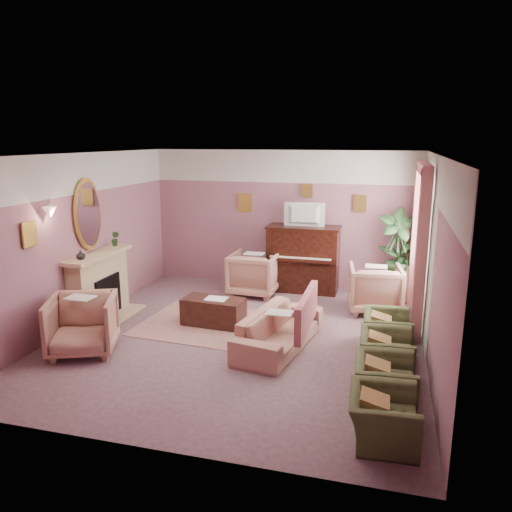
% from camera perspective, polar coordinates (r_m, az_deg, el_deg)
% --- Properties ---
extents(floor, '(5.50, 6.00, 0.01)m').
position_cam_1_polar(floor, '(7.90, -1.74, -9.23)').
color(floor, '#74535B').
rests_on(floor, ground).
extents(ceiling, '(5.50, 6.00, 0.01)m').
position_cam_1_polar(ceiling, '(7.30, -1.90, 11.53)').
color(ceiling, white).
rests_on(ceiling, wall_back).
extents(wall_back, '(5.50, 0.02, 2.80)m').
position_cam_1_polar(wall_back, '(10.33, 3.06, 4.23)').
color(wall_back, '#725067').
rests_on(wall_back, floor).
extents(wall_front, '(5.50, 0.02, 2.80)m').
position_cam_1_polar(wall_front, '(4.80, -12.42, -6.81)').
color(wall_front, '#725067').
rests_on(wall_front, floor).
extents(wall_left, '(0.02, 6.00, 2.80)m').
position_cam_1_polar(wall_left, '(8.67, -19.48, 1.73)').
color(wall_left, '#725067').
rests_on(wall_left, floor).
extents(wall_right, '(0.02, 6.00, 2.80)m').
position_cam_1_polar(wall_right, '(7.19, 19.65, -0.55)').
color(wall_right, '#725067').
rests_on(wall_right, floor).
extents(picture_rail_band, '(5.50, 0.01, 0.65)m').
position_cam_1_polar(picture_rail_band, '(10.21, 3.13, 10.19)').
color(picture_rail_band, beige).
rests_on(picture_rail_band, wall_back).
extents(stripe_panel, '(0.01, 3.00, 2.15)m').
position_cam_1_polar(stripe_panel, '(8.52, 18.78, -0.65)').
color(stripe_panel, '#B4BEAA').
rests_on(stripe_panel, wall_right).
extents(fireplace_surround, '(0.30, 1.40, 1.10)m').
position_cam_1_polar(fireplace_surround, '(8.94, -17.50, -3.40)').
color(fireplace_surround, tan).
rests_on(fireplace_surround, floor).
extents(fireplace_inset, '(0.18, 0.72, 0.68)m').
position_cam_1_polar(fireplace_inset, '(8.93, -16.89, -4.38)').
color(fireplace_inset, black).
rests_on(fireplace_inset, floor).
extents(fire_ember, '(0.06, 0.54, 0.10)m').
position_cam_1_polar(fire_ember, '(8.97, -16.59, -5.50)').
color(fire_ember, '#E14803').
rests_on(fire_ember, floor).
extents(mantel_shelf, '(0.40, 1.55, 0.07)m').
position_cam_1_polar(mantel_shelf, '(8.79, -17.59, 0.15)').
color(mantel_shelf, tan).
rests_on(mantel_shelf, fireplace_surround).
extents(hearth, '(0.55, 1.50, 0.02)m').
position_cam_1_polar(hearth, '(9.00, -16.18, -6.80)').
color(hearth, tan).
rests_on(hearth, floor).
extents(mirror_frame, '(0.04, 0.72, 1.20)m').
position_cam_1_polar(mirror_frame, '(8.74, -18.67, 4.55)').
color(mirror_frame, gold).
rests_on(mirror_frame, wall_left).
extents(mirror_glass, '(0.01, 0.60, 1.06)m').
position_cam_1_polar(mirror_glass, '(8.73, -18.54, 4.54)').
color(mirror_glass, white).
rests_on(mirror_glass, wall_left).
extents(sconce_shade, '(0.20, 0.20, 0.16)m').
position_cam_1_polar(sconce_shade, '(7.83, -22.52, 4.62)').
color(sconce_shade, '#E0A28D').
rests_on(sconce_shade, wall_left).
extents(piano, '(1.40, 0.60, 1.30)m').
position_cam_1_polar(piano, '(10.08, 5.40, -0.39)').
color(piano, black).
rests_on(piano, floor).
extents(piano_keyshelf, '(1.30, 0.12, 0.06)m').
position_cam_1_polar(piano_keyshelf, '(9.72, 5.06, -0.46)').
color(piano_keyshelf, black).
rests_on(piano_keyshelf, piano).
extents(piano_keys, '(1.20, 0.08, 0.02)m').
position_cam_1_polar(piano_keys, '(9.71, 5.06, -0.23)').
color(piano_keys, '#F0E0C4').
rests_on(piano_keys, piano).
extents(piano_top, '(1.45, 0.65, 0.04)m').
position_cam_1_polar(piano_top, '(9.94, 5.49, 3.30)').
color(piano_top, black).
rests_on(piano_top, piano).
extents(television, '(0.80, 0.12, 0.48)m').
position_cam_1_polar(television, '(9.85, 5.47, 4.92)').
color(television, black).
rests_on(television, piano).
extents(print_back_left, '(0.30, 0.03, 0.38)m').
position_cam_1_polar(print_back_left, '(10.44, -1.28, 6.12)').
color(print_back_left, gold).
rests_on(print_back_left, wall_back).
extents(print_back_right, '(0.26, 0.03, 0.34)m').
position_cam_1_polar(print_back_right, '(10.03, 11.77, 5.89)').
color(print_back_right, gold).
rests_on(print_back_right, wall_back).
extents(print_back_mid, '(0.22, 0.03, 0.26)m').
position_cam_1_polar(print_back_mid, '(10.12, 5.85, 7.42)').
color(print_back_mid, gold).
rests_on(print_back_mid, wall_back).
extents(print_left_wall, '(0.03, 0.28, 0.36)m').
position_cam_1_polar(print_left_wall, '(7.65, -24.46, 2.29)').
color(print_left_wall, gold).
rests_on(print_left_wall, wall_left).
extents(window_blind, '(0.03, 1.40, 1.80)m').
position_cam_1_polar(window_blind, '(8.64, 18.77, 3.78)').
color(window_blind, silver).
rests_on(window_blind, wall_right).
extents(curtain_left, '(0.16, 0.34, 2.60)m').
position_cam_1_polar(curtain_left, '(7.81, 18.33, -0.14)').
color(curtain_left, '#AB595F').
rests_on(curtain_left, floor).
extents(curtain_right, '(0.16, 0.34, 2.60)m').
position_cam_1_polar(curtain_right, '(9.61, 17.82, 2.32)').
color(curtain_right, '#AB595F').
rests_on(curtain_right, floor).
extents(pelmet, '(0.16, 2.20, 0.16)m').
position_cam_1_polar(pelmet, '(8.55, 18.66, 9.50)').
color(pelmet, '#AB595F').
rests_on(pelmet, wall_right).
extents(mantel_plant, '(0.16, 0.16, 0.28)m').
position_cam_1_polar(mantel_plant, '(9.20, -15.78, 1.93)').
color(mantel_plant, '#244922').
rests_on(mantel_plant, mantel_shelf).
extents(mantel_vase, '(0.16, 0.16, 0.16)m').
position_cam_1_polar(mantel_vase, '(8.35, -19.41, 0.13)').
color(mantel_vase, beige).
rests_on(mantel_vase, mantel_shelf).
extents(area_rug, '(2.62, 1.97, 0.01)m').
position_cam_1_polar(area_rug, '(8.37, -4.41, -7.89)').
color(area_rug, '#A76E65').
rests_on(area_rug, floor).
extents(coffee_table, '(1.03, 0.56, 0.45)m').
position_cam_1_polar(coffee_table, '(8.34, -4.87, -6.36)').
color(coffee_table, '#341913').
rests_on(coffee_table, floor).
extents(table_paper, '(0.35, 0.28, 0.01)m').
position_cam_1_polar(table_paper, '(8.25, -4.57, -4.89)').
color(table_paper, white).
rests_on(table_paper, coffee_table).
extents(sofa, '(0.63, 1.89, 0.76)m').
position_cam_1_polar(sofa, '(7.41, 2.69, -7.63)').
color(sofa, tan).
rests_on(sofa, floor).
extents(sofa_throw, '(0.10, 1.43, 0.52)m').
position_cam_1_polar(sofa_throw, '(7.26, 5.81, -6.28)').
color(sofa_throw, '#AB595F').
rests_on(sofa_throw, sofa).
extents(floral_armchair_left, '(0.90, 0.90, 0.93)m').
position_cam_1_polar(floral_armchair_left, '(9.83, -0.23, -1.78)').
color(floral_armchair_left, tan).
rests_on(floral_armchair_left, floor).
extents(floral_armchair_right, '(0.90, 0.90, 0.93)m').
position_cam_1_polar(floral_armchair_right, '(9.12, 13.46, -3.36)').
color(floral_armchair_right, tan).
rests_on(floral_armchair_right, floor).
extents(floral_armchair_front, '(0.90, 0.90, 0.93)m').
position_cam_1_polar(floral_armchair_front, '(7.61, -19.26, -7.11)').
color(floral_armchair_front, tan).
rests_on(floral_armchair_front, floor).
extents(olive_chair_a, '(0.56, 0.80, 0.69)m').
position_cam_1_polar(olive_chair_a, '(5.44, 14.39, -16.63)').
color(olive_chair_a, '#4B532F').
rests_on(olive_chair_a, floor).
extents(olive_chair_b, '(0.56, 0.80, 0.69)m').
position_cam_1_polar(olive_chair_b, '(6.17, 14.55, -12.89)').
color(olive_chair_b, '#4B532F').
rests_on(olive_chair_b, floor).
extents(olive_chair_c, '(0.56, 0.80, 0.69)m').
position_cam_1_polar(olive_chair_c, '(6.92, 14.67, -9.94)').
color(olive_chair_c, '#4B532F').
rests_on(olive_chair_c, floor).
extents(olive_chair_d, '(0.56, 0.80, 0.69)m').
position_cam_1_polar(olive_chair_d, '(7.68, 14.77, -7.57)').
color(olive_chair_d, '#4B532F').
rests_on(olive_chair_d, floor).
extents(side_table, '(0.52, 0.52, 0.70)m').
position_cam_1_polar(side_table, '(9.98, 16.08, -2.78)').
color(side_table, silver).
rests_on(side_table, floor).
extents(side_plant_big, '(0.30, 0.30, 0.34)m').
position_cam_1_polar(side_plant_big, '(9.85, 16.28, 0.13)').
color(side_plant_big, '#244922').
rests_on(side_plant_big, side_table).
extents(side_plant_small, '(0.16, 0.16, 0.28)m').
position_cam_1_polar(side_plant_small, '(9.77, 16.97, -0.22)').
color(side_plant_small, '#244922').
rests_on(side_plant_small, side_table).
extents(palm_pot, '(0.34, 0.34, 0.34)m').
position_cam_1_polar(palm_pot, '(9.93, 15.56, -3.91)').
color(palm_pot, brown).
rests_on(palm_pot, floor).
extents(palm_plant, '(0.76, 0.76, 1.44)m').
position_cam_1_polar(palm_plant, '(9.71, 15.88, 1.11)').
color(palm_plant, '#244922').
rests_on(palm_plant, palm_pot).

